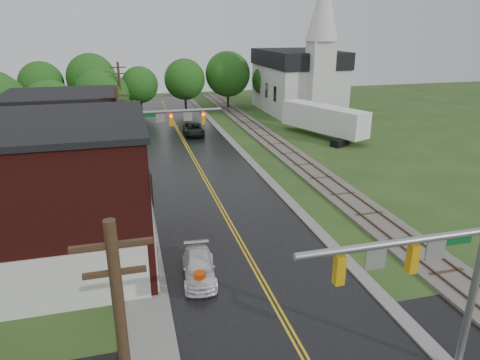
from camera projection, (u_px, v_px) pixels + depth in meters
name	position (u px, v px, depth m)	size (l,w,h in m)	color
main_road	(199.00, 168.00, 41.16)	(10.00, 90.00, 0.02)	black
curb_right	(240.00, 151.00, 47.00)	(0.80, 70.00, 0.12)	gray
sidewalk_left	(135.00, 193.00, 35.12)	(2.40, 50.00, 0.12)	gray
brick_building	(15.00, 198.00, 23.10)	(14.30, 10.30, 8.30)	#4B1410
yellow_house	(69.00, 156.00, 33.78)	(8.00, 7.00, 6.40)	tan
darkred_building	(91.00, 140.00, 42.54)	(7.00, 6.00, 4.40)	#3F0F0C
church	(300.00, 75.00, 65.57)	(10.40, 18.40, 20.00)	silver
railroad	(279.00, 147.00, 48.08)	(3.20, 80.00, 0.30)	#59544C
traffic_signal_near	(429.00, 269.00, 14.86)	(7.34, 0.30, 7.20)	gray
traffic_signal_far	(162.00, 126.00, 35.90)	(7.34, 0.43, 7.20)	gray
utility_pole_b	(122.00, 147.00, 30.64)	(1.80, 0.28, 9.00)	#382616
utility_pole_c	(121.00, 99.00, 50.64)	(1.80, 0.28, 9.00)	#382616
tree_left_c	(53.00, 110.00, 45.28)	(6.00, 6.00, 7.65)	black
tree_left_e	(104.00, 97.00, 51.83)	(6.40, 6.40, 8.16)	black
suv_dark	(193.00, 130.00, 53.41)	(2.36, 5.12, 1.42)	black
pickup_white	(199.00, 268.00, 23.11)	(1.71, 4.21, 1.22)	white
semi_trailer	(324.00, 119.00, 51.99)	(6.90, 12.14, 3.81)	black
construction_barrel	(200.00, 281.00, 21.99)	(0.61, 0.61, 1.09)	#FF500B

